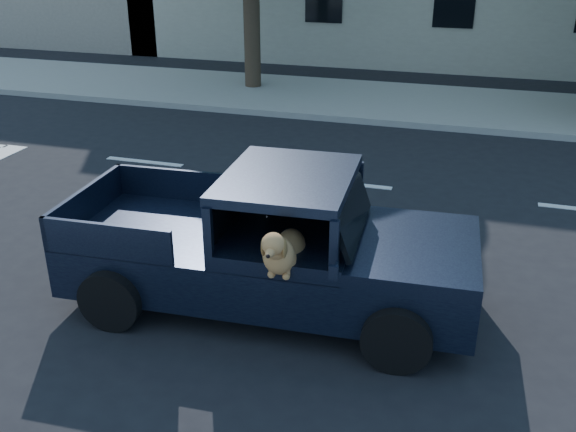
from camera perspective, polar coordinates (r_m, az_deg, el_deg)
name	(u,v)px	position (r m, az deg, el deg)	size (l,w,h in m)	color
ground	(292,274)	(8.42, 0.31, -5.20)	(120.00, 120.00, 0.00)	black
far_sidewalk	(395,102)	(16.86, 9.50, 9.94)	(60.00, 4.00, 0.15)	gray
lane_stripes	(463,196)	(11.22, 15.28, 1.71)	(21.60, 0.14, 0.01)	silver
pickup_truck	(263,261)	(7.54, -2.25, -4.05)	(4.78, 2.48, 1.68)	black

